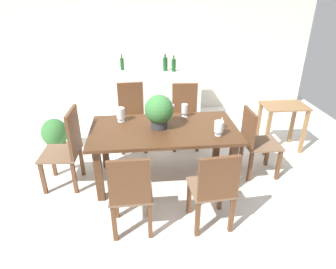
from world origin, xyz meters
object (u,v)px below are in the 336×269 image
dining_table (164,136)px  kitchen_counter (156,96)px  crystal_vase_center_near (121,114)px  wine_bottle_clear (122,64)px  crystal_vase_left (219,127)px  flower_centerpiece (159,111)px  crystal_vase_right (184,110)px  chair_far_left (132,113)px  wine_glass (222,120)px  side_table (282,117)px  wine_bottle_amber (174,65)px  chair_near_left (131,192)px  wine_bottle_tall (165,64)px  potted_plant_floor (55,135)px  chair_head_end (68,145)px  chair_far_right (185,112)px  chair_near_right (214,188)px  chair_foot_end (255,140)px

dining_table → kitchen_counter: 2.00m
crystal_vase_center_near → wine_bottle_clear: 1.83m
crystal_vase_left → flower_centerpiece: bearing=157.8°
crystal_vase_center_near → kitchen_counter: size_ratio=0.12×
kitchen_counter → wine_bottle_clear: wine_bottle_clear is taller
crystal_vase_right → wine_bottle_clear: bearing=116.9°
chair_far_left → wine_glass: bearing=-46.7°
flower_centerpiece → side_table: bearing=17.7°
crystal_vase_center_near → wine_bottle_amber: 1.86m
dining_table → chair_near_left: size_ratio=1.93×
crystal_vase_left → side_table: (1.26, 0.90, -0.31)m
dining_table → wine_bottle_tall: bearing=84.2°
crystal_vase_center_near → potted_plant_floor: 1.38m
crystal_vase_left → potted_plant_floor: (-2.25, 1.17, -0.58)m
chair_head_end → chair_near_left: chair_head_end is taller
chair_far_right → wine_bottle_tall: 1.14m
wine_bottle_clear → chair_near_right: bearing=-71.9°
crystal_vase_right → chair_far_left: bearing=138.3°
side_table → potted_plant_floor: side_table is taller
wine_glass → wine_bottle_amber: 2.01m
chair_near_left → potted_plant_floor: chair_near_left is taller
crystal_vase_center_near → side_table: crystal_vase_center_near is taller
chair_head_end → wine_glass: chair_head_end is taller
crystal_vase_left → chair_near_right: bearing=-106.0°
chair_far_left → wine_glass: size_ratio=6.43×
wine_bottle_clear → potted_plant_floor: size_ratio=0.54×
chair_near_left → kitchen_counter: size_ratio=0.59×
chair_head_end → potted_plant_floor: bearing=-151.9°
flower_centerpiece → side_table: size_ratio=0.57×
chair_far_right → chair_far_left: chair_far_left is taller
chair_foot_end → crystal_vase_right: size_ratio=5.06×
wine_bottle_amber → side_table: wine_bottle_amber is taller
kitchen_counter → dining_table: bearing=-90.9°
chair_far_right → flower_centerpiece: bearing=-112.7°
chair_far_right → chair_near_right: chair_far_right is taller
dining_table → chair_near_left: chair_near_left is taller
chair_far_left → potted_plant_floor: chair_far_left is taller
kitchen_counter → wine_bottle_clear: size_ratio=5.57×
wine_bottle_tall → chair_near_right: bearing=-85.6°
chair_foot_end → side_table: bearing=-46.4°
chair_foot_end → crystal_vase_center_near: bearing=81.0°
crystal_vase_left → crystal_vase_center_near: crystal_vase_center_near is taller
crystal_vase_right → dining_table: bearing=-132.8°
crystal_vase_left → side_table: bearing=35.6°
chair_near_right → chair_near_left: size_ratio=0.99×
chair_far_right → crystal_vase_center_near: (-0.97, -0.71, 0.31)m
chair_head_end → chair_near_left: size_ratio=1.09×
chair_far_right → crystal_vase_right: 0.73m
crystal_vase_center_near → kitchen_counter: (0.57, 1.71, -0.37)m
chair_near_right → wine_glass: size_ratio=5.87×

